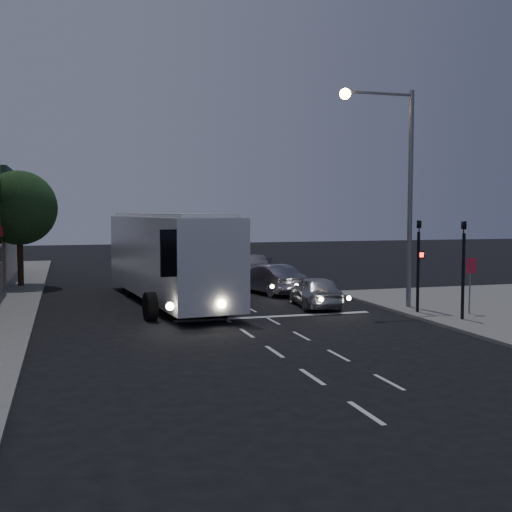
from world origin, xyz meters
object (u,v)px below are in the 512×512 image
object	(u,v)px
car_sedan_a	(269,279)
traffic_signal_side	(464,258)
streetlight	(396,173)
street_tree	(19,204)
car_extra	(202,256)
regulatory_sign	(471,276)
tour_bus	(167,255)
traffic_signal_main	(419,254)
car_sedan_b	(253,268)
car_sedan_c	(218,262)
car_suv	(316,291)

from	to	relation	value
car_sedan_a	traffic_signal_side	world-z (taller)	traffic_signal_side
car_sedan_a	streetlight	xyz separation A→B (m)	(3.43, -6.57, 5.00)
street_tree	car_extra	bearing A→B (deg)	41.02
streetlight	street_tree	world-z (taller)	streetlight
regulatory_sign	street_tree	distance (m)	23.40
tour_bus	traffic_signal_main	size ratio (longest dim) A/B	3.27
tour_bus	street_tree	size ratio (longest dim) A/B	2.16
car_sedan_b	traffic_signal_main	size ratio (longest dim) A/B	1.37
car_sedan_c	streetlight	xyz separation A→B (m)	(3.50, -17.51, 4.97)
car_sedan_b	streetlight	world-z (taller)	streetlight
tour_bus	street_tree	world-z (taller)	street_tree
car_sedan_a	tour_bus	bearing A→B (deg)	4.34
car_sedan_c	regulatory_sign	bearing A→B (deg)	86.00
car_sedan_b	car_sedan_c	bearing A→B (deg)	-66.85
car_sedan_c	tour_bus	bearing A→B (deg)	48.06
car_extra	street_tree	world-z (taller)	street_tree
car_suv	car_sedan_b	world-z (taller)	car_sedan_b
regulatory_sign	streetlight	bearing A→B (deg)	128.75
car_sedan_c	street_tree	distance (m)	13.46
car_sedan_a	car_sedan_c	world-z (taller)	car_sedan_c
streetlight	tour_bus	bearing A→B (deg)	151.31
car_suv	car_extra	bearing A→B (deg)	-81.80
traffic_signal_side	streetlight	bearing A→B (deg)	105.70
car_suv	car_extra	distance (m)	21.89
street_tree	traffic_signal_main	bearing A→B (deg)	-42.03
car_sedan_b	traffic_signal_side	size ratio (longest dim) A/B	1.37
traffic_signal_side	streetlight	xyz separation A→B (m)	(-0.96, 3.40, 3.31)
car_sedan_a	car_extra	distance (m)	16.92
tour_bus	car_extra	xyz separation A→B (m)	(5.50, 18.67, -1.43)
car_sedan_b	traffic_signal_main	xyz separation A→B (m)	(2.94, -13.44, 1.61)
car_extra	regulatory_sign	xyz separation A→B (m)	(5.25, -25.92, 0.84)
car_sedan_b	street_tree	size ratio (longest dim) A/B	0.91
car_sedan_c	streetlight	world-z (taller)	streetlight
car_sedan_b	regulatory_sign	size ratio (longest dim) A/B	2.55
car_sedan_b	regulatory_sign	distance (m)	15.20
car_sedan_c	traffic_signal_side	xyz separation A→B (m)	(4.46, -20.91, 1.66)
car_sedan_a	traffic_signal_main	xyz separation A→B (m)	(3.69, -7.99, 1.68)
tour_bus	car_sedan_c	distance (m)	13.83
regulatory_sign	street_tree	size ratio (longest dim) A/B	0.35
tour_bus	traffic_signal_main	bearing A→B (deg)	-40.51
car_suv	regulatory_sign	size ratio (longest dim) A/B	1.84
tour_bus	car_extra	bearing A→B (deg)	67.63
car_sedan_a	car_sedan_c	xyz separation A→B (m)	(-0.07, 10.94, 0.02)
car_extra	car_suv	bearing A→B (deg)	84.33
car_sedan_a	street_tree	size ratio (longest dim) A/B	0.72
car_sedan_c	street_tree	bearing A→B (deg)	1.95
car_sedan_b	car_sedan_c	world-z (taller)	car_sedan_b
car_suv	streetlight	bearing A→B (deg)	158.45
car_suv	street_tree	distance (m)	17.32
tour_bus	car_suv	bearing A→B (deg)	-34.60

